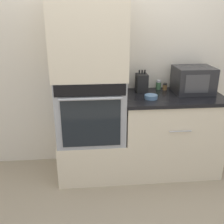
{
  "coord_description": "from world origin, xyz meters",
  "views": [
    {
      "loc": [
        -0.36,
        -2.24,
        1.68
      ],
      "look_at": [
        -0.13,
        0.21,
        0.74
      ],
      "focal_mm": 42.0,
      "sensor_mm": 36.0,
      "label": 1
    }
  ],
  "objects": [
    {
      "name": "wall_back",
      "position": [
        0.0,
        0.63,
        1.25
      ],
      "size": [
        8.0,
        0.05,
        2.5
      ],
      "color": "beige",
      "rests_on": "ground_plane"
    },
    {
      "name": "knife_block",
      "position": [
        0.21,
        0.47,
        0.97
      ],
      "size": [
        0.12,
        0.15,
        0.23
      ],
      "color": "black",
      "rests_on": "counter_unit"
    },
    {
      "name": "counter_unit",
      "position": [
        0.51,
        0.3,
        0.44
      ],
      "size": [
        1.04,
        0.63,
        0.87
      ],
      "color": "beige",
      "rests_on": "ground_plane"
    },
    {
      "name": "condiment_jar_near",
      "position": [
        0.42,
        0.54,
        0.92
      ],
      "size": [
        0.06,
        0.06,
        0.1
      ],
      "color": "#427047",
      "rests_on": "counter_unit"
    },
    {
      "name": "oven_cabinet_upper",
      "position": [
        -0.35,
        0.3,
        1.5
      ],
      "size": [
        0.69,
        0.6,
        0.82
      ],
      "color": "beige",
      "rests_on": "wall_oven"
    },
    {
      "name": "bowl",
      "position": [
        0.26,
        0.2,
        0.89
      ],
      "size": [
        0.13,
        0.13,
        0.04
      ],
      "color": "#517599",
      "rests_on": "counter_unit"
    },
    {
      "name": "ground_plane",
      "position": [
        0.0,
        0.0,
        0.0
      ],
      "size": [
        12.0,
        12.0,
        0.0
      ],
      "primitive_type": "plane",
      "color": "gray"
    },
    {
      "name": "condiment_jar_mid",
      "position": [
        0.48,
        0.51,
        0.91
      ],
      "size": [
        0.05,
        0.05,
        0.07
      ],
      "color": "brown",
      "rests_on": "counter_unit"
    },
    {
      "name": "microwave",
      "position": [
        0.75,
        0.38,
        1.01
      ],
      "size": [
        0.4,
        0.33,
        0.28
      ],
      "color": "#232326",
      "rests_on": "counter_unit"
    },
    {
      "name": "oven_cabinet_base",
      "position": [
        -0.35,
        0.3,
        0.22
      ],
      "size": [
        0.69,
        0.6,
        0.44
      ],
      "color": "beige",
      "rests_on": "ground_plane"
    },
    {
      "name": "wall_oven",
      "position": [
        -0.35,
        0.3,
        0.76
      ],
      "size": [
        0.67,
        0.64,
        0.65
      ],
      "color": "#9EA0A5",
      "rests_on": "oven_cabinet_base"
    }
  ]
}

